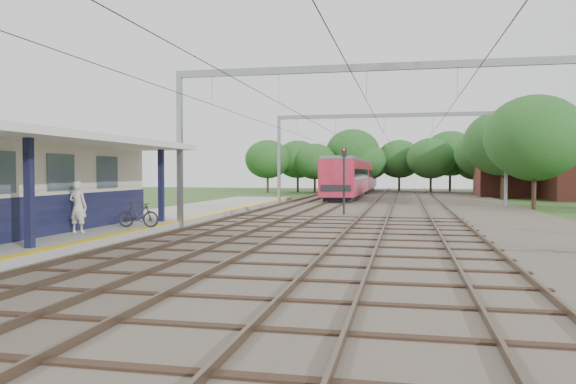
% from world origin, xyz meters
% --- Properties ---
extents(ground, '(160.00, 160.00, 0.00)m').
position_xyz_m(ground, '(0.00, 0.00, 0.00)').
color(ground, '#2D4C1E').
rests_on(ground, ground).
extents(ballast_bed, '(18.00, 90.00, 0.10)m').
position_xyz_m(ballast_bed, '(4.00, 30.00, 0.05)').
color(ballast_bed, '#473D33').
rests_on(ballast_bed, ground).
extents(platform, '(5.00, 52.00, 0.35)m').
position_xyz_m(platform, '(-7.50, 14.00, 0.17)').
color(platform, gray).
rests_on(platform, ground).
extents(yellow_stripe, '(0.45, 52.00, 0.01)m').
position_xyz_m(yellow_stripe, '(-5.25, 14.00, 0.35)').
color(yellow_stripe, yellow).
rests_on(yellow_stripe, platform).
extents(rail_tracks, '(11.80, 88.00, 0.15)m').
position_xyz_m(rail_tracks, '(1.50, 30.00, 0.18)').
color(rail_tracks, brown).
rests_on(rail_tracks, ballast_bed).
extents(catenary_system, '(17.22, 88.00, 7.00)m').
position_xyz_m(catenary_system, '(3.39, 25.28, 5.51)').
color(catenary_system, gray).
rests_on(catenary_system, ground).
extents(tree_band, '(31.72, 30.88, 8.82)m').
position_xyz_m(tree_band, '(3.84, 57.12, 4.92)').
color(tree_band, '#382619').
rests_on(tree_band, ground).
extents(house_far, '(8.00, 6.12, 8.66)m').
position_xyz_m(house_far, '(16.00, 52.00, 3.23)').
color(house_far, brown).
rests_on(house_far, ground).
extents(person, '(0.71, 0.48, 1.89)m').
position_xyz_m(person, '(-6.83, 9.94, 1.29)').
color(person, silver).
rests_on(person, platform).
extents(bicycle, '(1.72, 0.57, 1.02)m').
position_xyz_m(bicycle, '(-5.60, 12.18, 0.86)').
color(bicycle, black).
rests_on(bicycle, platform).
extents(train, '(2.85, 35.47, 3.75)m').
position_xyz_m(train, '(-0.50, 52.87, 2.09)').
color(train, black).
rests_on(train, ballast_bed).
extents(signal_post, '(0.28, 0.26, 3.93)m').
position_xyz_m(signal_post, '(1.35, 23.79, 2.38)').
color(signal_post, black).
rests_on(signal_post, ground).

